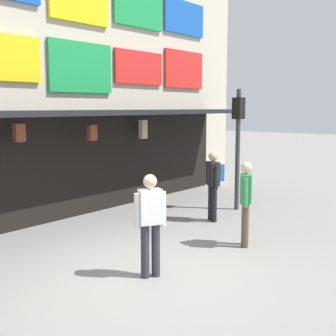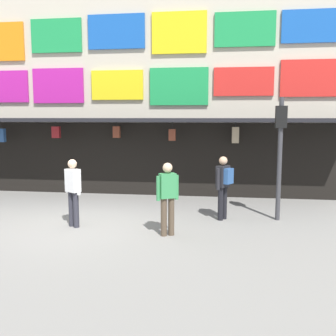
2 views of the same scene
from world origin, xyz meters
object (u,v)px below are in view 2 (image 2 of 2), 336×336
traffic_light_far (280,139)px  pedestrian_in_yellow (168,195)px  pedestrian_in_purple (73,189)px  pedestrian_in_green (224,183)px

traffic_light_far → pedestrian_in_yellow: traffic_light_far is taller
traffic_light_far → pedestrian_in_purple: bearing=-164.9°
pedestrian_in_green → pedestrian_in_purple: bearing=-162.2°
traffic_light_far → pedestrian_in_purple: 5.39m
traffic_light_far → pedestrian_in_green: traffic_light_far is taller
pedestrian_in_purple → pedestrian_in_green: 3.84m
pedestrian_in_green → pedestrian_in_yellow: bearing=-128.9°
pedestrian_in_purple → traffic_light_far: bearing=15.1°
pedestrian_in_green → traffic_light_far: bearing=7.7°
pedestrian_in_purple → pedestrian_in_yellow: 2.42m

